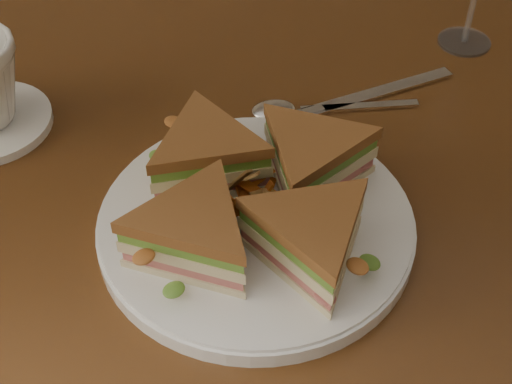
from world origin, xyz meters
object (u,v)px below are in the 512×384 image
table (272,235)px  plate (256,225)px  spoon (294,110)px  sandwich_wedges (256,196)px  knife (362,98)px

table → plate: size_ratio=4.19×
spoon → plate: bearing=-109.1°
spoon → sandwich_wedges: bearing=-109.1°
table → knife: size_ratio=5.62×
knife → spoon: bearing=173.0°
spoon → table: bearing=-110.5°
table → plate: 0.14m
table → plate: bearing=-115.3°
table → spoon: spoon is taller
sandwich_wedges → plate: bearing=0.0°
spoon → knife: spoon is taller
plate → knife: plate is taller
table → knife: bearing=35.3°
knife → table: bearing=-156.0°
table → sandwich_wedges: (-0.04, -0.08, 0.14)m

